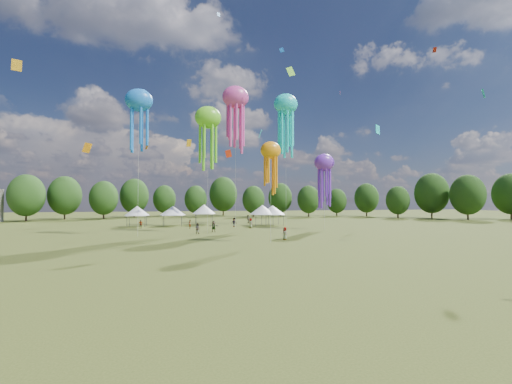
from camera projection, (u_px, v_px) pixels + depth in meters
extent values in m
plane|color=#384416|center=(369.00, 298.00, 17.77)|extent=(300.00, 300.00, 0.00)
imported|color=gray|center=(197.00, 229.00, 51.96)|extent=(1.02, 0.96, 1.67)
imported|color=gray|center=(251.00, 223.00, 62.94)|extent=(0.77, 1.01, 1.85)
imported|color=gray|center=(248.00, 219.00, 76.54)|extent=(0.83, 0.99, 1.84)
imported|color=gray|center=(234.00, 222.00, 66.02)|extent=(1.32, 1.06, 1.79)
imported|color=gray|center=(141.00, 224.00, 62.43)|extent=(0.97, 0.52, 1.57)
imported|color=gray|center=(214.00, 226.00, 55.46)|extent=(1.73, 0.73, 1.81)
imported|color=gray|center=(190.00, 224.00, 61.45)|extent=(0.46, 0.65, 1.68)
imported|color=gray|center=(285.00, 234.00, 44.16)|extent=(0.73, 0.93, 1.66)
cylinder|color=#47474C|center=(127.00, 222.00, 64.10)|extent=(0.08, 0.08, 2.16)
cylinder|color=#47474C|center=(129.00, 221.00, 67.29)|extent=(0.08, 0.08, 2.16)
cylinder|color=#47474C|center=(145.00, 222.00, 64.83)|extent=(0.08, 0.08, 2.16)
cylinder|color=#47474C|center=(146.00, 221.00, 68.02)|extent=(0.08, 0.08, 2.16)
cube|color=white|center=(137.00, 216.00, 66.09)|extent=(3.68, 3.68, 0.10)
cone|color=white|center=(137.00, 211.00, 66.11)|extent=(4.78, 4.78, 1.86)
cylinder|color=#47474C|center=(163.00, 221.00, 66.26)|extent=(0.08, 0.08, 2.14)
cylinder|color=#47474C|center=(164.00, 220.00, 69.75)|extent=(0.08, 0.08, 2.14)
cylinder|color=#47474C|center=(182.00, 221.00, 67.06)|extent=(0.08, 0.08, 2.14)
cylinder|color=#47474C|center=(182.00, 220.00, 70.55)|extent=(0.08, 0.08, 2.14)
cube|color=white|center=(173.00, 215.00, 68.43)|extent=(3.99, 3.99, 0.10)
cone|color=white|center=(173.00, 211.00, 68.46)|extent=(5.18, 5.18, 1.83)
cylinder|color=#47474C|center=(196.00, 220.00, 69.81)|extent=(0.08, 0.08, 2.29)
cylinder|color=#47474C|center=(195.00, 219.00, 73.13)|extent=(0.08, 0.08, 2.29)
cylinder|color=#47474C|center=(213.00, 220.00, 70.57)|extent=(0.08, 0.08, 2.29)
cylinder|color=#47474C|center=(211.00, 219.00, 73.89)|extent=(0.08, 0.08, 2.29)
cube|color=white|center=(204.00, 214.00, 71.88)|extent=(3.80, 3.80, 0.10)
cone|color=white|center=(204.00, 209.00, 71.91)|extent=(4.94, 4.94, 1.97)
cylinder|color=#47474C|center=(256.00, 221.00, 67.10)|extent=(0.08, 0.08, 2.25)
cylinder|color=#47474C|center=(252.00, 220.00, 70.62)|extent=(0.08, 0.08, 2.25)
cylinder|color=#47474C|center=(273.00, 221.00, 67.91)|extent=(0.08, 0.08, 2.25)
cylinder|color=#47474C|center=(269.00, 220.00, 71.43)|extent=(0.08, 0.08, 2.25)
cube|color=white|center=(262.00, 214.00, 69.30)|extent=(4.02, 4.02, 0.10)
cone|color=white|center=(262.00, 210.00, 69.32)|extent=(5.22, 5.22, 1.93)
cylinder|color=#47474C|center=(266.00, 221.00, 67.84)|extent=(0.08, 0.08, 2.19)
cylinder|color=#47474C|center=(262.00, 220.00, 71.47)|extent=(0.08, 0.08, 2.19)
cylinder|color=#47474C|center=(284.00, 221.00, 68.67)|extent=(0.08, 0.08, 2.19)
cylinder|color=#47474C|center=(278.00, 220.00, 72.30)|extent=(0.08, 0.08, 2.19)
cube|color=white|center=(272.00, 215.00, 70.10)|extent=(4.12, 4.12, 0.10)
cone|color=white|center=(272.00, 210.00, 70.13)|extent=(5.36, 5.36, 1.88)
ellipsoid|color=#74EB26|center=(208.00, 117.00, 53.89)|extent=(4.24, 2.97, 3.60)
cylinder|color=beige|center=(208.00, 175.00, 53.65)|extent=(0.03, 0.03, 18.58)
ellipsoid|color=#E844A5|center=(236.00, 97.00, 64.43)|extent=(5.12, 3.58, 4.35)
cylinder|color=beige|center=(235.00, 162.00, 64.11)|extent=(0.03, 0.03, 25.10)
ellipsoid|color=purple|center=(324.00, 163.00, 60.20)|extent=(3.73, 2.61, 3.17)
cylinder|color=beige|center=(324.00, 196.00, 60.05)|extent=(0.03, 0.03, 12.02)
ellipsoid|color=#1A77EE|center=(139.00, 100.00, 48.69)|extent=(3.92, 2.75, 3.34)
cylinder|color=beige|center=(138.00, 168.00, 48.44)|extent=(0.03, 0.03, 19.78)
ellipsoid|color=orange|center=(271.00, 150.00, 41.12)|extent=(2.55, 1.79, 2.17)
cylinder|color=beige|center=(271.00, 197.00, 40.97)|extent=(0.03, 0.03, 11.36)
ellipsoid|color=#1AE0DF|center=(286.00, 104.00, 71.18)|extent=(5.16, 3.61, 4.39)
cylinder|color=beige|center=(286.00, 164.00, 70.85)|extent=(0.03, 0.03, 25.73)
cube|color=#1A77EE|center=(282.00, 50.00, 60.50)|extent=(0.79, 0.61, 1.06)
cube|color=#1AE0DF|center=(260.00, 134.00, 75.32)|extent=(0.94, 1.99, 2.07)
cube|color=#E844A5|center=(340.00, 92.00, 83.79)|extent=(0.43, 0.73, 0.95)
cube|color=#F63015|center=(228.00, 154.00, 57.68)|extent=(1.30, 0.48, 1.47)
cube|color=#1A77EE|center=(219.00, 14.00, 67.38)|extent=(0.68, 0.47, 0.88)
cube|color=#1AE0DF|center=(483.00, 93.00, 51.79)|extent=(1.05, 0.96, 1.51)
cube|color=orange|center=(147.00, 146.00, 85.80)|extent=(1.28, 1.68, 1.88)
cube|color=orange|center=(17.00, 65.00, 37.18)|extent=(0.97, 0.36, 1.30)
cube|color=#74EB26|center=(291.00, 71.00, 67.13)|extent=(2.01, 0.41, 2.22)
cube|color=#1AE0DF|center=(378.00, 130.00, 78.32)|extent=(1.67, 1.09, 2.36)
cube|color=purple|center=(289.00, 143.00, 88.18)|extent=(0.74, 1.08, 1.55)
cube|color=#F63015|center=(435.00, 50.00, 54.12)|extent=(0.22, 0.83, 0.96)
cube|color=orange|center=(87.00, 148.00, 72.09)|extent=(2.15, 0.82, 2.47)
cube|color=orange|center=(189.00, 143.00, 61.14)|extent=(0.95, 1.10, 1.42)
cylinder|color=#38281C|center=(26.00, 215.00, 83.50)|extent=(0.44, 0.44, 3.36)
ellipsoid|color=#214115|center=(26.00, 195.00, 83.63)|extent=(8.40, 8.40, 10.51)
cylinder|color=#38281C|center=(65.00, 213.00, 92.07)|extent=(0.44, 0.44, 3.41)
ellipsoid|color=#214115|center=(65.00, 195.00, 92.19)|extent=(8.53, 8.53, 10.66)
cylinder|color=#38281C|center=(104.00, 214.00, 93.85)|extent=(0.44, 0.44, 3.07)
ellipsoid|color=#214115|center=(104.00, 198.00, 93.97)|extent=(7.66, 7.66, 9.58)
cylinder|color=#38281C|center=(134.00, 212.00, 103.54)|extent=(0.44, 0.44, 3.43)
ellipsoid|color=#214115|center=(134.00, 196.00, 103.66)|extent=(8.58, 8.58, 10.73)
cylinder|color=#38281C|center=(164.00, 212.00, 110.96)|extent=(0.44, 0.44, 2.95)
ellipsoid|color=#214115|center=(164.00, 199.00, 111.07)|extent=(7.37, 7.37, 9.21)
cylinder|color=#38281C|center=(196.00, 212.00, 109.40)|extent=(0.44, 0.44, 2.89)
ellipsoid|color=#214115|center=(196.00, 199.00, 109.51)|extent=(7.23, 7.23, 9.04)
cylinder|color=#38281C|center=(223.00, 210.00, 115.87)|extent=(0.44, 0.44, 3.84)
ellipsoid|color=#214115|center=(223.00, 194.00, 116.01)|extent=(9.60, 9.60, 11.99)
cylinder|color=#38281C|center=(253.00, 212.00, 106.93)|extent=(0.44, 0.44, 2.84)
ellipsoid|color=#214115|center=(253.00, 200.00, 107.04)|extent=(7.11, 7.11, 8.89)
cylinder|color=#38281C|center=(280.00, 211.00, 111.63)|extent=(0.44, 0.44, 3.16)
ellipsoid|color=#214115|center=(280.00, 198.00, 111.75)|extent=(7.91, 7.91, 9.88)
cylinder|color=#38281C|center=(309.00, 212.00, 107.76)|extent=(0.44, 0.44, 2.88)
ellipsoid|color=#214115|center=(309.00, 199.00, 107.86)|extent=(7.21, 7.21, 9.01)
cylinder|color=#38281C|center=(337.00, 212.00, 112.07)|extent=(0.44, 0.44, 2.63)
ellipsoid|color=#214115|center=(337.00, 201.00, 112.17)|extent=(6.57, 6.57, 8.22)
cylinder|color=#38281C|center=(367.00, 212.00, 110.66)|extent=(0.44, 0.44, 3.13)
ellipsoid|color=#214115|center=(367.00, 198.00, 110.77)|extent=(7.81, 7.81, 9.77)
cylinder|color=#38281C|center=(398.00, 213.00, 99.73)|extent=(0.44, 0.44, 2.72)
ellipsoid|color=#214115|center=(398.00, 200.00, 99.83)|extent=(6.80, 6.80, 8.50)
cylinder|color=#38281C|center=(432.00, 212.00, 99.01)|extent=(0.44, 0.44, 3.81)
ellipsoid|color=#214115|center=(432.00, 193.00, 99.15)|extent=(9.52, 9.52, 11.90)
cylinder|color=#38281C|center=(468.00, 213.00, 90.91)|extent=(0.44, 0.44, 3.51)
ellipsoid|color=#214115|center=(468.00, 195.00, 91.04)|extent=(8.78, 8.78, 10.97)
cylinder|color=#38281C|center=(511.00, 213.00, 92.28)|extent=(0.44, 0.44, 3.64)
ellipsoid|color=#214115|center=(511.00, 194.00, 92.41)|extent=(9.10, 9.10, 11.37)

